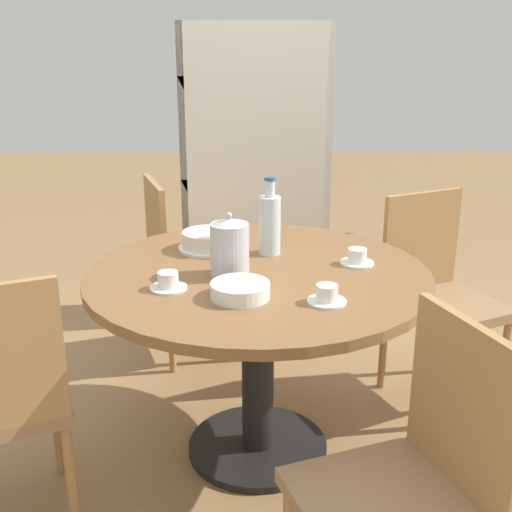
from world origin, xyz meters
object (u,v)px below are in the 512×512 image
bookshelf (254,176)px  cup_a (168,282)px  cup_c (327,296)px  chair_d (410,485)px  coffee_pot (230,248)px  chair_a (438,292)px  water_bottle (270,223)px  cup_b (357,258)px  cake_main (208,241)px  chair_b (185,263)px

bookshelf → cup_a: 1.58m
bookshelf → cup_c: size_ratio=13.01×
chair_d → coffee_pot: coffee_pot is taller
chair_a → cup_a: bearing=-175.8°
cup_a → cup_c: 0.52m
bookshelf → cup_c: (0.19, -1.68, -0.03)m
chair_d → coffee_pot: (-0.45, 0.78, 0.36)m
water_bottle → cup_b: water_bottle is taller
chair_a → cup_c: 0.98m
bookshelf → cake_main: bearing=79.9°
cup_a → chair_a: bearing=28.8°
coffee_pot → bookshelf: bearing=85.5°
bookshelf → cup_c: bearing=96.5°
coffee_pot → cup_a: size_ratio=1.82×
chair_d → cup_b: size_ratio=7.23×
chair_b → water_bottle: bearing=-167.0°
coffee_pot → cup_a: (-0.20, -0.12, -0.08)m
chair_d → cup_b: chair_d is taller
chair_b → cup_a: chair_b is taller
cake_main → cup_c: cake_main is taller
chair_b → cake_main: bearing=176.4°
chair_b → cup_a: bearing=164.3°
cup_b → cake_main: bearing=161.4°
chair_a → cup_a: 1.28m
water_bottle → chair_b: bearing=120.9°
cake_main → cup_c: (0.39, -0.54, -0.01)m
chair_d → cup_a: chair_d is taller
bookshelf → cup_c: 1.69m
chair_b → coffee_pot: size_ratio=3.97×
chair_b → coffee_pot: coffee_pot is taller
coffee_pot → cake_main: bearing=106.8°
water_bottle → cup_a: 0.51m
bookshelf → chair_b: bearing=57.3°
chair_b → cup_a: 1.04m
cake_main → chair_d: bearing=-63.4°
cup_b → chair_a: bearing=40.6°
chair_b → chair_d: same height
chair_b → bookshelf: bearing=-50.5°
cup_c → bookshelf: bearing=96.5°
chair_d → cup_c: (-0.15, 0.53, 0.28)m
bookshelf → coffee_pot: (-0.11, -1.43, 0.05)m
chair_b → cup_c: size_ratio=7.23×
water_bottle → cup_b: size_ratio=2.39×
cake_main → cup_a: 0.43m
cake_main → cup_b: cake_main is taller
chair_b → chair_d: size_ratio=1.00×
coffee_pot → water_bottle: 0.28m
water_bottle → cake_main: water_bottle is taller
chair_a → bookshelf: 1.27m
cup_a → cup_b: 0.70m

